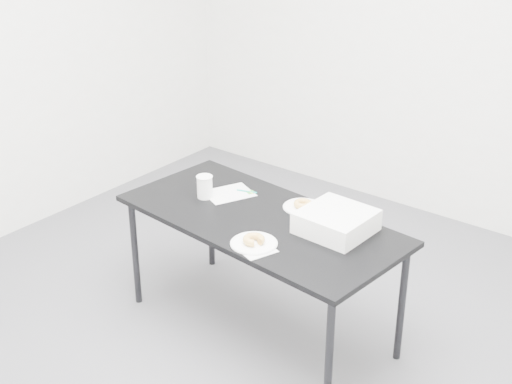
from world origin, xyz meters
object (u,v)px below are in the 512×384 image
Objects in this scene: plate_near at (254,243)px; plate_far at (303,207)px; table at (260,226)px; donut_far at (303,204)px; scorecard at (229,193)px; donut_near at (254,240)px; pen at (247,191)px; bakery_box at (336,221)px; coffee_cup at (205,187)px.

plate_near reaches higher than plate_far.
plate_far is (0.11, 0.23, 0.06)m from table.
plate_far is 2.13× the size of donut_far.
plate_near is (0.15, -0.24, 0.06)m from table.
donut_near is (0.46, -0.37, 0.03)m from scorecard.
donut_near reaches higher than plate_far.
plate_far is (-0.04, 0.47, -0.00)m from plate_near.
bakery_box reaches higher than pen.
scorecard is 0.78× the size of bakery_box.
table is 0.26m from donut_far.
coffee_cup is (-0.49, -0.22, 0.06)m from plate_far.
coffee_cup is at bearing -155.69° from donut_far.
bakery_box reaches higher than plate_far.
table is 0.40m from coffee_cup.
donut_far is (-0.04, 0.47, 0.02)m from plate_near.
plate_far is at bearing 69.99° from table.
coffee_cup is at bearing -97.99° from scorecard.
coffee_cup is (-0.54, 0.25, 0.04)m from donut_near.
donut_far is at bearing 24.31° from coffee_cup.
bakery_box is (0.24, 0.36, 0.05)m from plate_near.
table is at bearing -0.86° from coffee_cup.
bakery_box is (0.77, 0.11, -0.01)m from coffee_cup.
donut_far is (-0.04, 0.47, -0.00)m from donut_near.
bakery_box is at bearing 56.33° from plate_near.
pen is 0.24m from coffee_cup.
plate_far is at bearing 24.31° from coffee_cup.
pen is 0.36m from donut_far.
table is at bearing 121.47° from donut_near.
scorecard is 0.44m from donut_far.
donut_near is 0.85× the size of coffee_cup.
plate_near is 2.13× the size of donut_near.
donut_near is 0.59m from coffee_cup.
plate_far reaches higher than table.
coffee_cup is (-0.54, 0.25, 0.06)m from plate_near.
plate_near is at bearing -66.72° from pen.
donut_near is at bearing -84.98° from plate_far.
pen is 0.52× the size of plate_near.
coffee_cup reaches higher than scorecard.
plate_far is (0.35, 0.03, -0.00)m from pen.
bakery_box is at bearing -26.22° from pen.
donut_far is 0.31× the size of bakery_box.
scorecard is at bearing -178.38° from bakery_box.
pen is at bearing 131.95° from plate_near.
donut_far is (0.42, 0.11, 0.02)m from scorecard.
scorecard is 2.36× the size of donut_near.
pen reaches higher than table.
pen is 1.18× the size of donut_far.
donut_near is 0.51× the size of plate_far.
table is 6.20× the size of scorecard.
pen is at bearing 146.71° from table.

